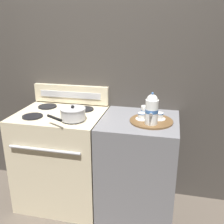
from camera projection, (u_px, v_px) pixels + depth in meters
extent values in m
plane|color=brown|center=(97.00, 202.00, 2.59)|extent=(6.00, 6.00, 0.00)
cube|color=#423D38|center=(104.00, 86.00, 2.55)|extent=(6.00, 0.05, 2.20)
cube|color=beige|center=(63.00, 158.00, 2.51)|extent=(0.78, 0.64, 0.91)
cylinder|color=silver|center=(44.00, 150.00, 2.12)|extent=(0.62, 0.02, 0.02)
cylinder|color=black|center=(48.00, 106.00, 2.53)|extent=(0.18, 0.18, 0.01)
cylinder|color=black|center=(84.00, 109.00, 2.45)|extent=(0.18, 0.18, 0.01)
cylinder|color=black|center=(33.00, 116.00, 2.27)|extent=(0.18, 0.18, 0.01)
cylinder|color=black|center=(73.00, 120.00, 2.19)|extent=(0.18, 0.18, 0.01)
cube|color=beige|center=(71.00, 94.00, 2.60)|extent=(0.76, 0.05, 0.18)
cube|color=#B7B7BC|center=(70.00, 95.00, 2.58)|extent=(0.62, 0.01, 0.06)
cube|color=slate|center=(138.00, 167.00, 2.36)|extent=(0.65, 0.64, 0.91)
cylinder|color=#B7B7BC|center=(73.00, 114.00, 2.17)|extent=(0.20, 0.20, 0.09)
cylinder|color=#B7B7BC|center=(73.00, 109.00, 2.16)|extent=(0.21, 0.21, 0.01)
sphere|color=black|center=(73.00, 107.00, 2.15)|extent=(0.03, 0.03, 0.03)
cylinder|color=black|center=(54.00, 118.00, 2.03)|extent=(0.16, 0.10, 0.02)
cylinder|color=brown|center=(151.00, 121.00, 2.16)|extent=(0.36, 0.36, 0.01)
cylinder|color=white|center=(152.00, 112.00, 2.05)|extent=(0.10, 0.10, 0.20)
cylinder|color=#38609E|center=(152.00, 111.00, 2.05)|extent=(0.10, 0.10, 0.03)
sphere|color=white|center=(152.00, 100.00, 2.02)|extent=(0.09, 0.09, 0.09)
sphere|color=#38609E|center=(153.00, 93.00, 2.00)|extent=(0.02, 0.02, 0.02)
cone|color=white|center=(151.00, 114.00, 1.98)|extent=(0.03, 0.08, 0.06)
cylinder|color=white|center=(159.00, 119.00, 2.18)|extent=(0.11, 0.11, 0.01)
cylinder|color=white|center=(159.00, 116.00, 2.17)|extent=(0.07, 0.07, 0.05)
cylinder|color=#38609E|center=(159.00, 113.00, 2.16)|extent=(0.07, 0.07, 0.01)
cylinder|color=white|center=(142.00, 119.00, 2.18)|extent=(0.11, 0.11, 0.01)
cylinder|color=white|center=(142.00, 116.00, 2.17)|extent=(0.07, 0.07, 0.05)
cylinder|color=#38609E|center=(142.00, 113.00, 2.16)|extent=(0.07, 0.07, 0.01)
cylinder|color=white|center=(145.00, 111.00, 2.26)|extent=(0.07, 0.07, 0.08)
cylinder|color=#38609E|center=(145.00, 111.00, 2.26)|extent=(0.07, 0.07, 0.02)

